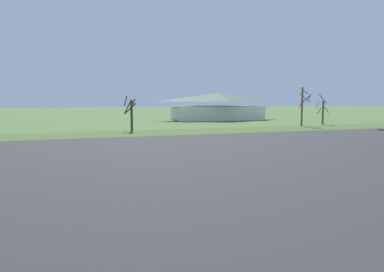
{
  "coord_description": "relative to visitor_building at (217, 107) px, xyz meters",
  "views": [
    {
      "loc": [
        -8.97,
        -4.86,
        5.79
      ],
      "look_at": [
        0.22,
        21.6,
        2.91
      ],
      "focal_mm": 32.53,
      "sensor_mm": 36.0,
      "label": 1
    }
  ],
  "objects": [
    {
      "name": "asphalt_apron",
      "position": [
        -32.26,
        -72.27,
        -3.92
      ],
      "size": [
        109.59,
        62.1,
        0.05
      ],
      "primitive_type": "cube",
      "color": "#28282B",
      "rests_on": "ground"
    },
    {
      "name": "grass_verge_strip",
      "position": [
        -32.26,
        -35.22,
        -3.92
      ],
      "size": [
        169.59,
        12.0,
        0.06
      ],
      "primitive_type": "cube",
      "color": "#3B5024",
      "rests_on": "ground"
    },
    {
      "name": "bare_tree_center",
      "position": [
        -30.75,
        -30.73,
        -0.39
      ],
      "size": [
        2.64,
        2.24,
        6.68
      ],
      "color": "#42382D",
      "rests_on": "ground"
    },
    {
      "name": "bare_tree_right_of_center",
      "position": [
        7.35,
        -30.77,
        0.78
      ],
      "size": [
        3.49,
        3.83,
        8.66
      ],
      "color": "brown",
      "rests_on": "ground"
    },
    {
      "name": "bare_tree_far_right",
      "position": [
        15.92,
        -26.9,
        -0.69
      ],
      "size": [
        3.16,
        3.34,
        7.23
      ],
      "color": "brown",
      "rests_on": "ground"
    },
    {
      "name": "visitor_building",
      "position": [
        0.0,
        0.0,
        0.0
      ],
      "size": [
        27.09,
        13.47,
        7.98
      ],
      "color": "silver",
      "rests_on": "ground"
    }
  ]
}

